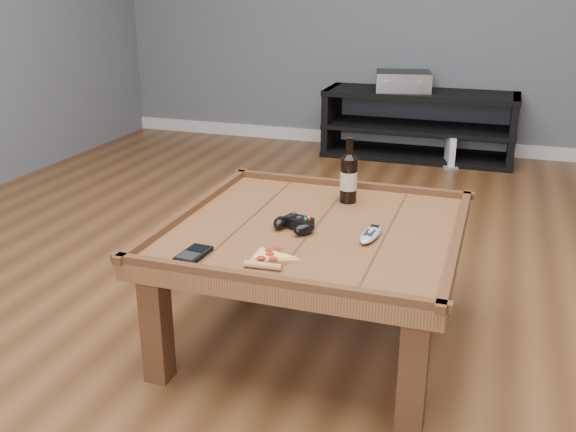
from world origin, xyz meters
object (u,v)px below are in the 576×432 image
(game_controller, at_px, (294,224))
(av_receiver, at_px, (403,81))
(game_console, at_px, (450,153))
(remote_control, at_px, (371,234))
(coffee_table, at_px, (316,241))
(smartphone, at_px, (194,254))
(beer_bottle, at_px, (349,176))
(media_console, at_px, (418,125))
(pizza_slice, at_px, (269,258))

(game_controller, distance_m, av_receiver, 2.81)
(game_controller, height_order, game_console, game_controller)
(remote_control, bearing_deg, coffee_table, 171.61)
(smartphone, height_order, remote_control, remote_control)
(beer_bottle, xyz_separation_m, game_controller, (-0.11, -0.35, -0.08))
(beer_bottle, xyz_separation_m, av_receiver, (-0.18, 2.45, 0.01))
(remote_control, bearing_deg, beer_bottle, 119.50)
(beer_bottle, relative_size, av_receiver, 0.57)
(media_console, distance_m, av_receiver, 0.35)
(coffee_table, distance_m, game_controller, 0.12)
(pizza_slice, height_order, smartphone, pizza_slice)
(game_console, bearing_deg, coffee_table, -113.80)
(pizza_slice, relative_size, av_receiver, 0.48)
(game_controller, distance_m, pizza_slice, 0.27)
(remote_control, bearing_deg, pizza_slice, -128.45)
(remote_control, height_order, game_console, remote_control)
(smartphone, distance_m, game_console, 3.02)
(smartphone, distance_m, remote_control, 0.60)
(coffee_table, xyz_separation_m, remote_control, (0.21, -0.05, 0.07))
(media_console, bearing_deg, pizza_slice, -91.04)
(game_console, bearing_deg, av_receiver, 138.00)
(remote_control, distance_m, av_receiver, 2.81)
(coffee_table, distance_m, remote_control, 0.22)
(beer_bottle, relative_size, pizza_slice, 1.19)
(smartphone, distance_m, av_receiver, 3.13)
(beer_bottle, height_order, game_console, beer_bottle)
(av_receiver, bearing_deg, media_console, -9.33)
(game_controller, relative_size, smartphone, 1.22)
(game_controller, xyz_separation_m, game_console, (0.32, 2.63, -0.37))
(pizza_slice, bearing_deg, av_receiver, 88.10)
(coffee_table, height_order, game_controller, game_controller)
(game_controller, relative_size, remote_control, 0.92)
(smartphone, bearing_deg, beer_bottle, 67.73)
(media_console, bearing_deg, beer_bottle, -88.95)
(media_console, xyz_separation_m, game_controller, (-0.06, -2.81, 0.23))
(coffee_table, bearing_deg, smartphone, -127.47)
(beer_bottle, relative_size, game_console, 1.17)
(pizza_slice, height_order, av_receiver, av_receiver)
(media_console, bearing_deg, av_receiver, -177.86)
(av_receiver, xyz_separation_m, game_console, (0.39, -0.17, -0.47))
(game_controller, bearing_deg, beer_bottle, 91.69)
(media_console, relative_size, smartphone, 10.24)
(beer_bottle, xyz_separation_m, game_console, (0.21, 2.28, -0.45))
(coffee_table, height_order, av_receiver, av_receiver)
(game_controller, bearing_deg, smartphone, -107.71)
(coffee_table, relative_size, media_console, 0.74)
(media_console, xyz_separation_m, av_receiver, (-0.13, -0.00, 0.32))
(media_console, relative_size, game_console, 6.38)
(beer_bottle, relative_size, smartphone, 1.88)
(coffee_table, height_order, media_console, media_console)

